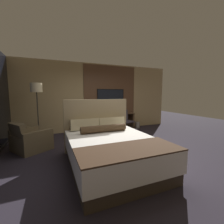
{
  "coord_description": "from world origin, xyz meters",
  "views": [
    {
      "loc": [
        -1.68,
        -3.56,
        1.52
      ],
      "look_at": [
        0.12,
        0.82,
        0.97
      ],
      "focal_mm": 24.0,
      "sensor_mm": 36.0,
      "label": 1
    }
  ],
  "objects": [
    {
      "name": "vase_tall",
      "position": [
        0.76,
        2.29,
        0.94
      ],
      "size": [
        0.1,
        0.1,
        0.44
      ],
      "color": "#333338",
      "rests_on": "desk"
    },
    {
      "name": "vase_short",
      "position": [
        0.28,
        2.32,
        0.87
      ],
      "size": [
        0.11,
        0.11,
        0.3
      ],
      "color": "silver",
      "rests_on": "desk"
    },
    {
      "name": "book",
      "position": [
        1.2,
        2.28,
        0.74
      ],
      "size": [
        0.26,
        0.22,
        0.03
      ],
      "color": "#332D28",
      "rests_on": "desk"
    },
    {
      "name": "desk",
      "position": [
        0.76,
        2.3,
        0.5
      ],
      "size": [
        1.84,
        0.53,
        0.72
      ],
      "color": "brown",
      "rests_on": "ground_plane"
    },
    {
      "name": "bed",
      "position": [
        -0.52,
        -0.68,
        0.36
      ],
      "size": [
        1.75,
        2.26,
        1.39
      ],
      "color": "#33281E",
      "rests_on": "ground_plane"
    },
    {
      "name": "ground_plane",
      "position": [
        0.0,
        0.0,
        0.0
      ],
      "size": [
        16.0,
        16.0,
        0.0
      ],
      "primitive_type": "plane",
      "color": "#28232D"
    },
    {
      "name": "desk_chair",
      "position": [
        1.03,
        1.67,
        0.55
      ],
      "size": [
        0.56,
        0.56,
        0.91
      ],
      "rotation": [
        0.0,
        0.0,
        0.26
      ],
      "color": "#38333D",
      "rests_on": "ground_plane"
    },
    {
      "name": "tv",
      "position": [
        0.76,
        2.52,
        1.41
      ],
      "size": [
        1.23,
        0.04,
        0.69
      ],
      "color": "black"
    },
    {
      "name": "wall_back_tv_panel",
      "position": [
        0.1,
        2.59,
        1.4
      ],
      "size": [
        7.2,
        0.09,
        2.8
      ],
      "color": "tan",
      "rests_on": "ground_plane"
    },
    {
      "name": "waste_bin",
      "position": [
        1.96,
        2.22,
        0.14
      ],
      "size": [
        0.22,
        0.22,
        0.28
      ],
      "color": "gray",
      "rests_on": "ground_plane"
    },
    {
      "name": "floor_lamp",
      "position": [
        -2.06,
        1.59,
        1.58
      ],
      "size": [
        0.34,
        0.34,
        1.87
      ],
      "color": "#282623",
      "rests_on": "ground_plane"
    },
    {
      "name": "armchair_by_window",
      "position": [
        -2.23,
        0.95,
        0.28
      ],
      "size": [
        1.13,
        1.14,
        0.81
      ],
      "rotation": [
        0.0,
        0.0,
        2.15
      ],
      "color": "brown",
      "rests_on": "ground_plane"
    }
  ]
}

